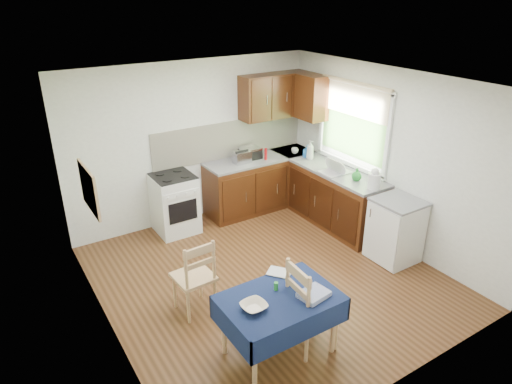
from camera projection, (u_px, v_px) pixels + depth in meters
floor at (268, 277)px, 5.94m from camera, size 4.20×4.20×0.00m
ceiling at (271, 83)px, 4.92m from camera, size 4.00×4.20×0.02m
wall_back at (193, 143)px, 7.04m from camera, size 4.00×0.02×2.50m
wall_front at (409, 274)px, 3.81m from camera, size 4.00×0.02×2.50m
wall_left at (99, 233)px, 4.45m from camera, size 0.02×4.20×2.50m
wall_right at (387, 158)px, 6.41m from camera, size 0.02×4.20×2.50m
base_cabinets at (295, 191)px, 7.39m from camera, size 1.90×2.30×0.86m
worktop_back at (261, 158)px, 7.48m from camera, size 1.90×0.60×0.04m
worktop_right at (338, 172)px, 6.91m from camera, size 0.60×1.70×0.04m
worktop_corner at (293, 151)px, 7.80m from camera, size 0.60×0.60×0.04m
splashback at (231, 139)px, 7.37m from camera, size 2.70×0.02×0.60m
upper_cabinets at (286, 96)px, 7.31m from camera, size 1.20×0.85×0.70m
stove at (175, 203)px, 6.89m from camera, size 0.60×0.61×0.92m
window at (353, 120)px, 6.77m from camera, size 0.04×1.48×1.26m
fridge at (395, 230)px, 6.17m from camera, size 0.58×0.60×0.89m
corkboard at (89, 189)px, 4.55m from camera, size 0.04×0.62×0.47m
dining_table at (280, 306)px, 4.47m from camera, size 1.14×0.78×0.69m
chair_far at (195, 275)px, 5.10m from camera, size 0.44×0.44×0.95m
chair_near at (308, 304)px, 4.58m from camera, size 0.48×0.48×1.02m
toaster at (242, 157)px, 7.19m from camera, size 0.27×0.17×0.21m
sandwich_press at (250, 153)px, 7.39m from camera, size 0.31×0.27×0.18m
sauce_bottle at (266, 154)px, 7.32m from camera, size 0.04×0.04×0.19m
yellow_packet at (243, 153)px, 7.43m from camera, size 0.14×0.12×0.15m
dish_rack at (335, 171)px, 6.84m from camera, size 0.43×0.33×0.20m
kettle at (374, 180)px, 6.26m from camera, size 0.18×0.18×0.30m
cup at (295, 151)px, 7.62m from camera, size 0.13×0.13×0.09m
soap_bottle_a at (310, 150)px, 7.33m from camera, size 0.14×0.14×0.31m
soap_bottle_b at (307, 151)px, 7.43m from camera, size 0.13×0.13×0.21m
soap_bottle_c at (357, 174)px, 6.54m from camera, size 0.19×0.19×0.19m
plate_bowl at (254, 306)px, 4.26m from camera, size 0.25×0.25×0.06m
book at (277, 277)px, 4.72m from camera, size 0.29×0.30×0.02m
spice_jar at (276, 286)px, 4.52m from camera, size 0.04×0.04×0.09m
tea_towel at (314, 294)px, 4.43m from camera, size 0.31×0.26×0.05m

